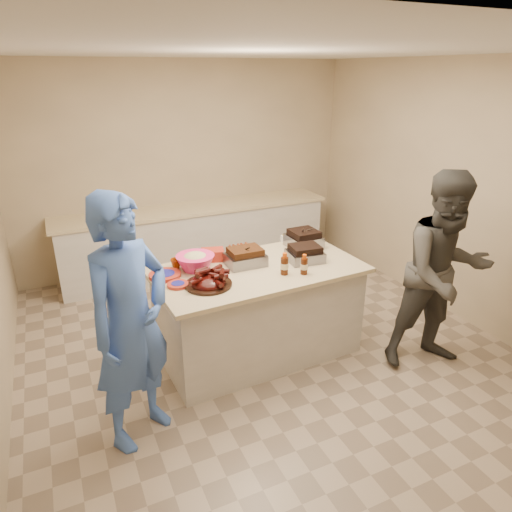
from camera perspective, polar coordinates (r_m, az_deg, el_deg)
name	(u,v)px	position (r m, az deg, el deg)	size (l,w,h in m)	color
room	(268,353)	(4.56, 1.50, -11.99)	(4.50, 5.00, 2.70)	tan
back_counter	(196,239)	(6.19, -7.45, 2.12)	(3.60, 0.64, 0.90)	beige
island	(258,351)	(4.57, 0.27, -11.84)	(1.89, 0.99, 0.90)	beige
rib_platter	(208,285)	(3.83, -5.97, -3.68)	(0.40, 0.40, 0.16)	#3D0906
pulled_pork_tray	(245,265)	(4.21, -1.33, -1.10)	(0.35, 0.26, 0.10)	#47230F
brisket_tray	(305,261)	(4.32, 6.09, -0.58)	(0.32, 0.26, 0.10)	black
roasting_pan	(303,247)	(4.65, 5.96, 1.12)	(0.31, 0.31, 0.12)	gray
coleslaw_bowl	(196,270)	(4.14, -7.54, -1.70)	(0.35, 0.35, 0.24)	#FD307F
sausage_plate	(242,253)	(4.47, -1.81, 0.35)	(0.27, 0.27, 0.04)	silver
mac_cheese_dish	(300,242)	(4.79, 5.54, 1.76)	(0.33, 0.25, 0.09)	#D49901
bbq_bottle_a	(284,274)	(4.02, 3.55, -2.28)	(0.07, 0.07, 0.20)	#3E1808
bbq_bottle_b	(304,274)	(4.04, 5.99, -2.24)	(0.06, 0.06, 0.18)	#3E1808
mustard_bottle	(248,266)	(4.19, -1.05, -1.22)	(0.04, 0.04, 0.12)	#EDA900
sauce_bowl	(242,258)	(4.36, -1.73, -0.24)	(0.14, 0.05, 0.14)	silver
plate_stack_large	(165,277)	(4.04, -11.31, -2.57)	(0.28, 0.28, 0.03)	#A5281A
plate_stack_small	(178,286)	(3.86, -9.72, -3.72)	(0.18, 0.18, 0.02)	#A5281A
plastic_cup	(176,268)	(4.20, -9.93, -1.50)	(0.10, 0.09, 0.10)	#9B3F09
basket_stack	(213,260)	(4.34, -5.39, -0.47)	(0.21, 0.16, 0.10)	#A5281A
guest_blue	(144,430)	(3.84, -13.88, -20.40)	(0.69, 1.88, 0.45)	#426ACA
guest_gray	(429,360)	(4.76, 20.83, -12.02)	(0.88, 1.82, 0.69)	#47443F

